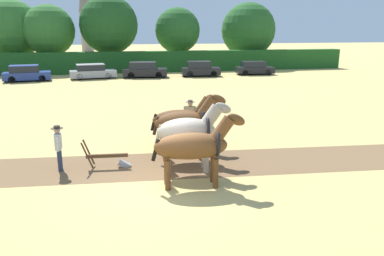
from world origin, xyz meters
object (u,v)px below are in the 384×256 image
object	(u,v)px
draft_horse_trail_right	(183,119)
tree_left	(13,29)
draft_horse_lead_left	(195,146)
parked_car_center_left	(92,72)
parked_car_center_right	(200,69)
farmer_beside_team	(190,115)
plow	(111,159)
draft_horse_trail_left	(186,123)
tree_center	(109,25)
tree_center_right	(177,30)
draft_horse_lead_right	(190,131)
parked_car_right	(254,68)
church_spire	(85,6)
farmer_at_plow	(58,145)
parked_car_center	(144,70)
tree_right	(248,30)
parked_car_left	(26,74)
tree_center_left	(49,30)

from	to	relation	value
draft_horse_trail_right	tree_left	bearing A→B (deg)	117.30
draft_horse_lead_left	parked_car_center_left	xyz separation A→B (m)	(-4.12, 28.39, -0.61)
draft_horse_trail_right	parked_car_center_right	world-z (taller)	draft_horse_trail_right
farmer_beside_team	parked_car_center_left	world-z (taller)	farmer_beside_team
draft_horse_trail_right	plow	size ratio (longest dim) A/B	1.71
draft_horse_trail_left	draft_horse_trail_right	world-z (taller)	draft_horse_trail_left
tree_center	tree_center_right	bearing A→B (deg)	5.71
draft_horse_lead_left	draft_horse_trail_right	xyz separation A→B (m)	(0.38, 3.89, -0.08)
draft_horse_lead_right	plow	size ratio (longest dim) A/B	1.58
draft_horse_lead_right	parked_car_right	distance (m)	30.03
plow	parked_car_center_right	size ratio (longest dim) A/B	0.41
church_spire	draft_horse_lead_left	distance (m)	77.53
farmer_at_plow	parked_car_right	size ratio (longest dim) A/B	0.38
farmer_at_plow	farmer_beside_team	size ratio (longest dim) A/B	0.95
church_spire	farmer_beside_team	world-z (taller)	church_spire
church_spire	draft_horse_trail_left	world-z (taller)	church_spire
tree_left	draft_horse_trail_left	bearing A→B (deg)	-69.08
parked_car_center_left	parked_car_center	world-z (taller)	parked_car_center
parked_car_center	tree_center	bearing A→B (deg)	121.16
tree_left	parked_car_center_right	size ratio (longest dim) A/B	1.97
farmer_at_plow	parked_car_center_right	bearing A→B (deg)	64.99
plow	parked_car_center_right	distance (m)	27.57
tree_left	parked_car_center_left	xyz separation A→B (m)	(9.05, -9.31, -4.15)
tree_right	parked_car_left	distance (m)	27.98
parked_car_left	farmer_at_plow	bearing A→B (deg)	-84.70
plow	farmer_beside_team	xyz separation A→B (m)	(3.64, 3.37, 0.69)
church_spire	farmer_at_plow	xyz separation A→B (m)	(2.38, -74.44, -8.84)
tree_center_left	parked_car_center_right	world-z (taller)	tree_center_left
tree_right	church_spire	distance (m)	45.71
tree_center_right	parked_car_right	distance (m)	11.69
church_spire	draft_horse_lead_right	world-z (taller)	church_spire
parked_car_center_right	plow	bearing A→B (deg)	-104.86
parked_car_center_left	tree_center_left	bearing A→B (deg)	113.04
tree_center_left	farmer_at_plow	size ratio (longest dim) A/B	4.70
plow	parked_car_center	size ratio (longest dim) A/B	0.37
plow	draft_horse_trail_left	bearing A→B (deg)	13.22
tree_left	tree_center_right	size ratio (longest dim) A/B	1.09
farmer_beside_team	parked_car_center_left	size ratio (longest dim) A/B	0.37
draft_horse_lead_left	parked_car_right	distance (m)	31.25
draft_horse_trail_left	plow	bearing A→B (deg)	-166.78
tree_center	plow	size ratio (longest dim) A/B	5.12
plow	church_spire	bearing A→B (deg)	98.64
tree_center_left	parked_car_center	world-z (taller)	tree_center_left
tree_center_right	draft_horse_lead_right	bearing A→B (deg)	-99.72
draft_horse_lead_left	farmer_beside_team	size ratio (longest dim) A/B	1.74
tree_right	draft_horse_trail_left	world-z (taller)	tree_right
parked_car_center_right	draft_horse_lead_right	bearing A→B (deg)	-98.96
draft_horse_trail_right	farmer_at_plow	distance (m)	4.97
draft_horse_lead_right	parked_car_center_left	bearing A→B (deg)	104.35
plow	farmer_beside_team	bearing A→B (deg)	48.27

